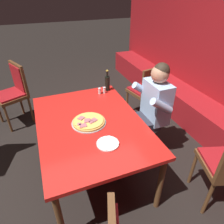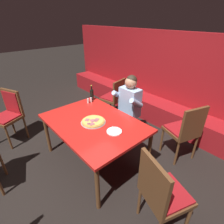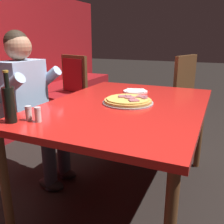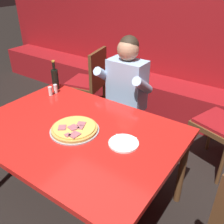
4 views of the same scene
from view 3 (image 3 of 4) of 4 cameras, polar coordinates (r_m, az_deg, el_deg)
ground_plane at (r=2.13m, az=2.72°, el=-18.10°), size 24.00×24.00×0.00m
main_dining_table at (r=1.83m, az=3.02°, el=0.00°), size 1.55×1.09×0.76m
pizza at (r=1.82m, az=3.70°, el=2.57°), size 0.37×0.37×0.05m
plate_white_paper at (r=2.20m, az=5.37°, el=4.75°), size 0.21×0.21×0.02m
beer_bottle at (r=1.49m, az=-22.43°, el=1.85°), size 0.07×0.07×0.29m
shaker_parmesan at (r=1.51m, az=-18.50°, el=-0.41°), size 0.04×0.04×0.09m
shaker_black_pepper at (r=1.47m, az=-16.58°, el=-0.73°), size 0.04×0.04×0.09m
diner_seated_blue_shirt at (r=2.16m, az=-17.89°, el=2.21°), size 0.53×0.53×1.27m
dining_chair_by_booth at (r=3.14m, az=-10.15°, el=4.96°), size 0.56×0.56×1.01m
dining_chair_far_left at (r=3.06m, az=14.11°, el=4.43°), size 0.56×0.56×1.03m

